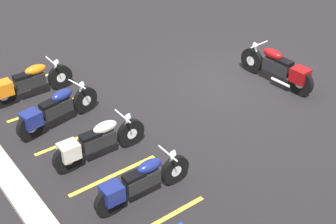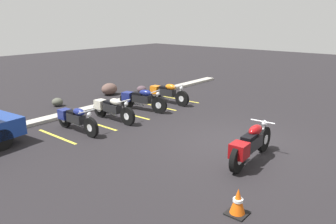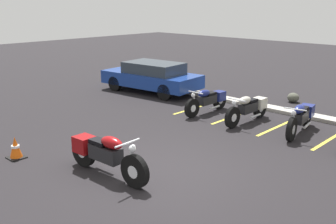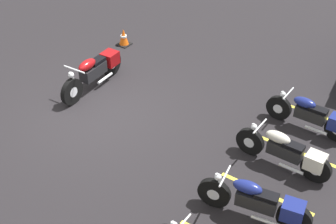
# 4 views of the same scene
# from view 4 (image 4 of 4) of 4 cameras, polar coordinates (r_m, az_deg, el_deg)

# --- Properties ---
(ground) EXTENTS (60.00, 60.00, 0.00)m
(ground) POSITION_cam_4_polar(r_m,az_deg,el_deg) (12.29, -7.93, 0.05)
(ground) COLOR black
(motorcycle_maroon_featured) EXTENTS (2.45, 0.69, 0.96)m
(motorcycle_maroon_featured) POSITION_cam_4_polar(r_m,az_deg,el_deg) (13.07, -8.88, 5.04)
(motorcycle_maroon_featured) COLOR black
(motorcycle_maroon_featured) RESTS_ON ground
(parked_bike_0) EXTENTS (0.61, 2.17, 0.85)m
(parked_bike_0) POSITION_cam_4_polar(r_m,az_deg,el_deg) (11.80, 17.24, -0.42)
(parked_bike_0) COLOR black
(parked_bike_0) RESTS_ON ground
(parked_bike_1) EXTENTS (0.63, 2.23, 0.88)m
(parked_bike_1) POSITION_cam_4_polar(r_m,az_deg,el_deg) (10.53, 14.37, -4.74)
(parked_bike_1) COLOR black
(parked_bike_1) RESTS_ON ground
(parked_bike_2) EXTENTS (0.77, 2.27, 0.90)m
(parked_bike_2) POSITION_cam_4_polar(r_m,az_deg,el_deg) (9.30, 11.11, -10.75)
(parked_bike_2) COLOR black
(parked_bike_2) RESTS_ON ground
(traffic_cone) EXTENTS (0.40, 0.40, 0.56)m
(traffic_cone) POSITION_cam_4_polar(r_m,az_deg,el_deg) (15.26, -5.43, 9.04)
(traffic_cone) COLOR black
(traffic_cone) RESTS_ON ground
(stall_line_0) EXTENTS (0.10, 2.10, 0.00)m
(stall_line_0) POSITION_cam_4_polar(r_m,az_deg,el_deg) (12.63, 18.13, -0.51)
(stall_line_0) COLOR gold
(stall_line_0) RESTS_ON ground
(stall_line_1) EXTENTS (0.10, 2.10, 0.00)m
(stall_line_1) POSITION_cam_4_polar(r_m,az_deg,el_deg) (11.34, 15.35, -4.61)
(stall_line_1) COLOR gold
(stall_line_1) RESTS_ON ground
(stall_line_2) EXTENTS (0.10, 2.10, 0.00)m
(stall_line_2) POSITION_cam_4_polar(r_m,az_deg,el_deg) (10.17, 11.85, -9.69)
(stall_line_2) COLOR gold
(stall_line_2) RESTS_ON ground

